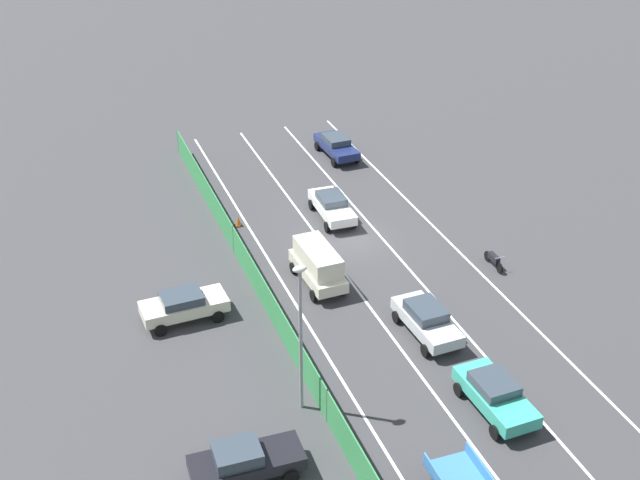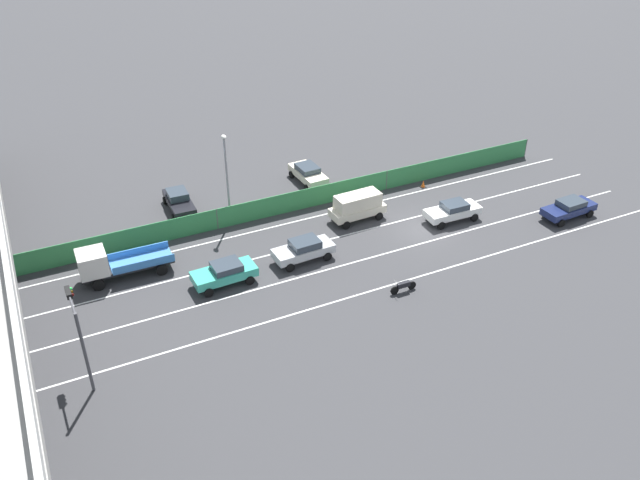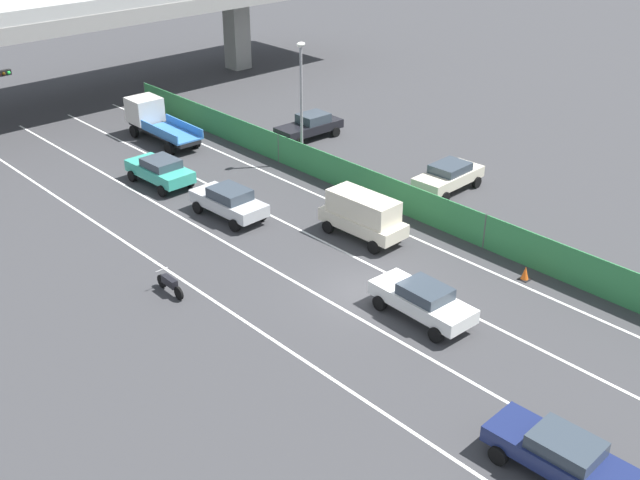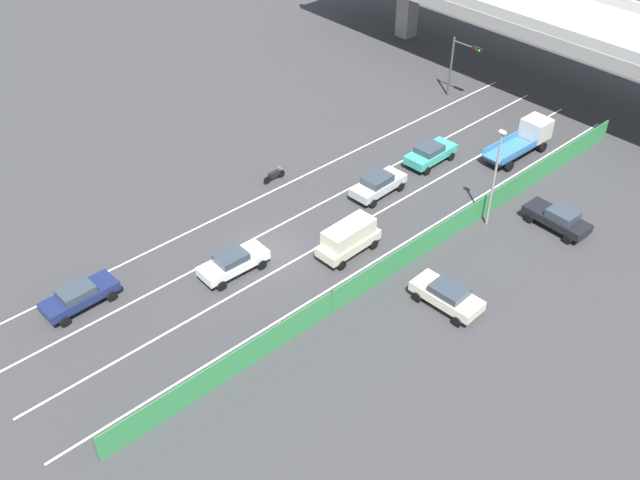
# 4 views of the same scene
# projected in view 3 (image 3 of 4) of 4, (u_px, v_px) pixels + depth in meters

# --- Properties ---
(ground_plane) EXTENTS (300.00, 300.00, 0.00)m
(ground_plane) POSITION_uv_depth(u_px,v_px,m) (368.00, 292.00, 33.26)
(ground_plane) COLOR #38383A
(lane_line_left_edge) EXTENTS (0.14, 49.37, 0.01)m
(lane_line_left_edge) POSITION_uv_depth(u_px,v_px,m) (177.00, 276.00, 34.43)
(lane_line_left_edge) COLOR silver
(lane_line_left_edge) RESTS_ON ground
(lane_line_mid_left) EXTENTS (0.14, 49.37, 0.01)m
(lane_line_mid_left) POSITION_uv_depth(u_px,v_px,m) (240.00, 251.00, 36.56)
(lane_line_mid_left) COLOR silver
(lane_line_mid_left) RESTS_ON ground
(lane_line_mid_right) EXTENTS (0.14, 49.37, 0.01)m
(lane_line_mid_right) POSITION_uv_depth(u_px,v_px,m) (297.00, 228.00, 38.70)
(lane_line_mid_right) COLOR silver
(lane_line_mid_right) RESTS_ON ground
(lane_line_right_edge) EXTENTS (0.14, 49.37, 0.01)m
(lane_line_right_edge) POSITION_uv_depth(u_px,v_px,m) (348.00, 208.00, 40.83)
(lane_line_right_edge) COLOR silver
(lane_line_right_edge) RESTS_ON ground
(elevated_overpass) EXTENTS (57.59, 9.97, 8.05)m
(elevated_overpass) POSITION_uv_depth(u_px,v_px,m) (15.00, 21.00, 52.12)
(elevated_overpass) COLOR gray
(elevated_overpass) RESTS_ON ground
(green_fence) EXTENTS (0.10, 45.47, 1.74)m
(green_fence) POSITION_uv_depth(u_px,v_px,m) (369.00, 185.00, 41.41)
(green_fence) COLOR #338447
(green_fence) RESTS_ON ground
(car_sedan_navy) EXTENTS (2.08, 4.59, 1.49)m
(car_sedan_navy) POSITION_uv_depth(u_px,v_px,m) (561.00, 454.00, 23.24)
(car_sedan_navy) COLOR navy
(car_sedan_navy) RESTS_ON ground
(car_van_cream) EXTENTS (2.09, 4.48, 2.20)m
(car_van_cream) POSITION_uv_depth(u_px,v_px,m) (363.00, 214.00, 37.30)
(car_van_cream) COLOR beige
(car_van_cream) RESTS_ON ground
(car_sedan_silver) EXTENTS (2.13, 4.48, 1.61)m
(car_sedan_silver) POSITION_uv_depth(u_px,v_px,m) (229.00, 201.00, 39.49)
(car_sedan_silver) COLOR #B7BABC
(car_sedan_silver) RESTS_ON ground
(car_taxi_teal) EXTENTS (2.17, 4.42, 1.57)m
(car_taxi_teal) POSITION_uv_depth(u_px,v_px,m) (160.00, 170.00, 43.27)
(car_taxi_teal) COLOR teal
(car_taxi_teal) RESTS_ON ground
(car_hatchback_white) EXTENTS (2.03, 4.55, 1.53)m
(car_hatchback_white) POSITION_uv_depth(u_px,v_px,m) (423.00, 300.00, 31.04)
(car_hatchback_white) COLOR silver
(car_hatchback_white) RESTS_ON ground
(flatbed_truck_blue) EXTENTS (2.26, 6.33, 2.45)m
(flatbed_truck_blue) POSITION_uv_depth(u_px,v_px,m) (154.00, 119.00, 49.97)
(flatbed_truck_blue) COLOR black
(flatbed_truck_blue) RESTS_ON ground
(motorcycle) EXTENTS (0.60, 1.95, 0.93)m
(motorcycle) POSITION_uv_depth(u_px,v_px,m) (170.00, 284.00, 32.94)
(motorcycle) COLOR black
(motorcycle) RESTS_ON ground
(parked_sedan_cream) EXTENTS (4.41, 2.20, 1.55)m
(parked_sedan_cream) POSITION_uv_depth(u_px,v_px,m) (449.00, 176.00, 42.52)
(parked_sedan_cream) COLOR beige
(parked_sedan_cream) RESTS_ON ground
(parked_sedan_dark) EXTENTS (4.57, 2.07, 1.60)m
(parked_sedan_dark) POSITION_uv_depth(u_px,v_px,m) (310.00, 125.00, 50.09)
(parked_sedan_dark) COLOR black
(parked_sedan_dark) RESTS_ON ground
(street_lamp) EXTENTS (0.60, 0.36, 7.31)m
(street_lamp) POSITION_uv_depth(u_px,v_px,m) (301.00, 93.00, 44.33)
(street_lamp) COLOR gray
(street_lamp) RESTS_ON ground
(traffic_cone) EXTENTS (0.47, 0.47, 0.63)m
(traffic_cone) POSITION_uv_depth(u_px,v_px,m) (525.00, 274.00, 34.07)
(traffic_cone) COLOR orange
(traffic_cone) RESTS_ON ground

